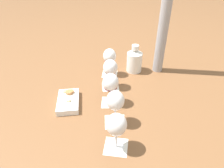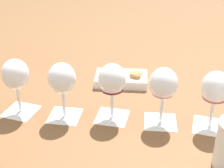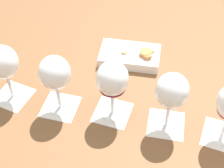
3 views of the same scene
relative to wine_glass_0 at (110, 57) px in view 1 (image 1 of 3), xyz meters
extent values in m
plane|color=brown|center=(0.16, 0.23, -0.12)|extent=(8.00, 8.00, 0.00)
cube|color=silver|center=(0.00, 0.00, -0.12)|extent=(0.13, 0.13, 0.00)
cube|color=silver|center=(0.08, 0.11, -0.12)|extent=(0.13, 0.13, 0.00)
cube|color=silver|center=(0.17, 0.22, -0.12)|extent=(0.13, 0.13, 0.00)
cube|color=silver|center=(0.24, 0.34, -0.12)|extent=(0.13, 0.13, 0.00)
cube|color=silver|center=(0.33, 0.45, -0.12)|extent=(0.13, 0.13, 0.00)
cylinder|color=white|center=(0.00, 0.00, -0.11)|extent=(0.07, 0.07, 0.01)
cylinder|color=white|center=(0.00, 0.00, -0.07)|extent=(0.01, 0.01, 0.08)
ellipsoid|color=white|center=(0.00, 0.00, 0.01)|extent=(0.08, 0.08, 0.09)
ellipsoid|color=#C74C56|center=(0.00, 0.00, -0.02)|extent=(0.06, 0.06, 0.02)
cylinder|color=white|center=(0.08, 0.11, -0.11)|extent=(0.07, 0.07, 0.01)
cylinder|color=white|center=(0.08, 0.11, -0.07)|extent=(0.01, 0.01, 0.08)
ellipsoid|color=white|center=(0.08, 0.11, 0.01)|extent=(0.08, 0.08, 0.09)
ellipsoid|color=#9E2933|center=(0.08, 0.11, -0.02)|extent=(0.06, 0.06, 0.03)
cylinder|color=white|center=(0.17, 0.22, -0.11)|extent=(0.07, 0.07, 0.01)
cylinder|color=white|center=(0.17, 0.22, -0.07)|extent=(0.01, 0.01, 0.08)
ellipsoid|color=white|center=(0.17, 0.22, 0.01)|extent=(0.08, 0.08, 0.09)
ellipsoid|color=maroon|center=(0.17, 0.22, -0.02)|extent=(0.06, 0.06, 0.02)
cylinder|color=white|center=(0.24, 0.34, -0.11)|extent=(0.07, 0.07, 0.01)
cylinder|color=white|center=(0.24, 0.34, -0.07)|extent=(0.01, 0.01, 0.08)
ellipsoid|color=white|center=(0.24, 0.34, 0.01)|extent=(0.08, 0.08, 0.09)
ellipsoid|color=#501828|center=(0.24, 0.34, -0.01)|extent=(0.06, 0.06, 0.04)
cylinder|color=white|center=(0.33, 0.45, -0.11)|extent=(0.07, 0.07, 0.01)
cylinder|color=white|center=(0.33, 0.45, -0.07)|extent=(0.01, 0.01, 0.08)
ellipsoid|color=white|center=(0.33, 0.45, 0.01)|extent=(0.08, 0.08, 0.09)
ellipsoid|color=black|center=(0.33, 0.45, -0.01)|extent=(0.06, 0.06, 0.04)
cylinder|color=white|center=(-0.15, 0.06, -0.06)|extent=(0.10, 0.10, 0.12)
cone|color=white|center=(-0.15, 0.06, 0.02)|extent=(0.10, 0.10, 0.02)
cylinder|color=white|center=(-0.15, 0.06, 0.04)|extent=(0.04, 0.04, 0.03)
cube|color=white|center=(0.35, 0.09, -0.10)|extent=(0.18, 0.21, 0.03)
cylinder|color=#B2703D|center=(0.30, 0.06, -0.08)|extent=(0.03, 0.03, 0.01)
cylinder|color=tan|center=(0.33, 0.03, -0.08)|extent=(0.02, 0.02, 0.01)
cylinder|color=#B2703D|center=(0.32, 0.06, -0.08)|extent=(0.04, 0.04, 0.01)
cylinder|color=beige|center=(0.35, 0.11, -0.08)|extent=(0.02, 0.02, 0.01)
camera|label=1|loc=(0.67, 0.85, 0.55)|focal=32.00mm
camera|label=2|loc=(-0.58, 0.62, 0.45)|focal=55.00mm
camera|label=3|loc=(-0.36, 0.44, 0.58)|focal=55.00mm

